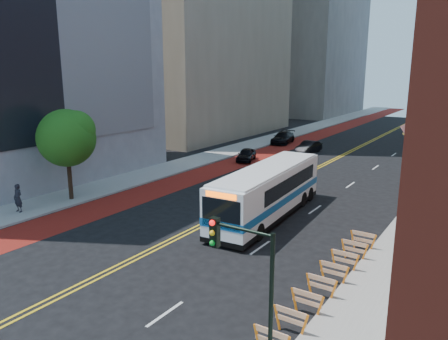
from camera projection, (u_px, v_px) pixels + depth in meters
ground at (118, 267)px, 21.83m from camera, size 160.00×160.00×0.00m
sidewalk_left at (233, 150)px, 52.64m from camera, size 4.00×140.00×0.15m
bus_lane_paint at (262, 154)px, 50.57m from camera, size 3.60×140.00×0.01m
center_line_inner at (328, 162)px, 46.34m from camera, size 0.14×140.00×0.01m
center_line_outer at (331, 162)px, 46.15m from camera, size 0.14×140.00×0.01m
lane_dashes at (394, 155)px, 50.19m from camera, size 0.14×98.20×0.01m
grey_building_left at (2, 2)px, 36.10m from camera, size 14.10×24.00×30.00m
construction_barriers at (328, 277)px, 19.33m from camera, size 1.42×10.91×1.00m
street_tree at (67, 136)px, 31.64m from camera, size 4.20×4.20×6.70m
traffic_signal at (245, 272)px, 13.09m from camera, size 2.21×0.34×5.07m
transit_bus at (268, 191)px, 28.84m from camera, size 3.53×12.56×3.41m
car_a at (246, 155)px, 46.66m from camera, size 2.67×4.22×1.34m
car_b at (309, 147)px, 50.99m from camera, size 1.87×4.35×1.39m
car_c at (283, 138)px, 57.53m from camera, size 2.90×5.48×1.51m
pedestrian at (18, 198)px, 29.53m from camera, size 0.74×0.52×1.93m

